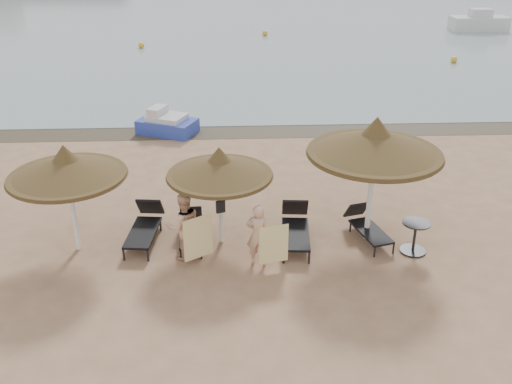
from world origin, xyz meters
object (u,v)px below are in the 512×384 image
person_left (184,221)px  pedal_boat (167,124)px  lounger_far_left (145,225)px  person_right (258,230)px  side_table (414,238)px  palapa_center (220,167)px  lounger_near_left (191,228)px  palapa_right (375,143)px  lounger_near_right (295,226)px  palapa_left (66,168)px  lounger_far_right (367,225)px

person_left → pedal_boat: bearing=-101.4°
lounger_far_left → person_right: (2.84, -1.33, 0.52)m
side_table → pedal_boat: (-6.92, 8.93, -0.02)m
palapa_center → lounger_near_left: bearing=172.8°
palapa_right → person_left: palapa_right is taller
lounger_near_left → pedal_boat: size_ratio=0.70×
palapa_center → side_table: (4.76, -0.71, -1.68)m
side_table → lounger_near_right: bearing=166.6°
side_table → palapa_left: bearing=176.5°
palapa_center → lounger_near_left: 1.90m
lounger_far_right → pedal_boat: 10.08m
palapa_right → lounger_far_right: size_ratio=1.82×
person_right → pedal_boat: 9.81m
lounger_near_left → lounger_near_right: (2.66, -0.13, 0.07)m
person_left → palapa_left: bearing=-30.6°
lounger_far_left → lounger_far_right: bearing=3.9°
palapa_left → side_table: 8.56m
lounger_far_left → person_right: size_ratio=1.10×
palapa_right → side_table: bearing=-35.4°
lounger_far_right → person_left: 4.73m
palapa_left → person_left: (2.71, -0.53, -1.21)m
side_table → pedal_boat: size_ratio=0.34×
palapa_center → person_right: bearing=-51.0°
lounger_far_left → side_table: bearing=-2.3°
palapa_center → lounger_far_right: palapa_center is taller
palapa_center → lounger_far_right: bearing=0.8°
pedal_boat → lounger_near_right: bearing=-40.2°
lounger_near_left → pedal_boat: pedal_boat is taller
palapa_left → lounger_near_right: bearing=1.8°
palapa_right → lounger_far_left: size_ratio=1.63×
lounger_far_left → lounger_near_left: size_ratio=1.19×
palapa_right → lounger_near_right: size_ratio=1.60×
lounger_far_right → person_left: bearing=174.0°
person_left → pedal_boat: person_left is taller
palapa_right → person_left: 4.95m
lounger_far_right → palapa_left: bearing=166.4°
lounger_far_right → person_right: 3.13m
palapa_left → side_table: (8.34, -0.51, -1.83)m
palapa_right → person_right: bearing=-159.0°
lounger_near_right → side_table: 2.95m
person_right → lounger_far_right: bearing=-143.9°
palapa_left → lounger_far_left: palapa_left is taller
lounger_near_left → palapa_right: bearing=-3.6°
palapa_left → lounger_far_right: palapa_left is taller
palapa_left → lounger_near_right: (5.47, 0.17, -1.82)m
palapa_right → side_table: (1.01, -0.72, -2.23)m
side_table → person_right: 3.93m
lounger_near_right → person_left: 2.91m
lounger_near_right → person_left: (-2.76, -0.70, 0.61)m
lounger_near_right → side_table: (2.87, -0.68, -0.02)m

